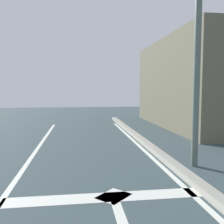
{
  "coord_description": "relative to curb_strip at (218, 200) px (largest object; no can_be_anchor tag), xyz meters",
  "views": [
    {
      "loc": [
        0.8,
        2.3,
        1.87
      ],
      "look_at": [
        1.52,
        7.61,
        1.4
      ],
      "focal_mm": 40.11,
      "sensor_mm": 36.0,
      "label": 1
    }
  ],
  "objects": [
    {
      "name": "lane_line_curbside",
      "position": [
        -0.25,
        0.0,
        -0.07
      ],
      "size": [
        0.12,
        20.0,
        0.01
      ],
      "primitive_type": "cube",
      "color": "silver",
      "rests_on": "ground"
    },
    {
      "name": "curb_strip",
      "position": [
        0.0,
        0.0,
        0.0
      ],
      "size": [
        0.24,
        24.0,
        0.14
      ],
      "primitive_type": "cube",
      "color": "#9E9B8E",
      "rests_on": "ground"
    },
    {
      "name": "lane_arrow_stem",
      "position": [
        -1.66,
        -0.32,
        -0.07
      ],
      "size": [
        0.16,
        1.4,
        0.01
      ],
      "primitive_type": "cube",
      "color": "silver",
      "rests_on": "ground"
    },
    {
      "name": "lane_arrow_head",
      "position": [
        -1.66,
        0.53,
        -0.07
      ],
      "size": [
        0.71,
        0.71,
        0.01
      ],
      "primitive_type": "cube",
      "rotation": [
        0.0,
        0.0,
        0.79
      ],
      "color": "silver",
      "rests_on": "ground"
    },
    {
      "name": "stop_bar",
      "position": [
        -1.84,
        0.5,
        -0.07
      ],
      "size": [
        3.47,
        0.4,
        0.01
      ],
      "primitive_type": "cube",
      "color": "silver",
      "rests_on": "ground"
    }
  ]
}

